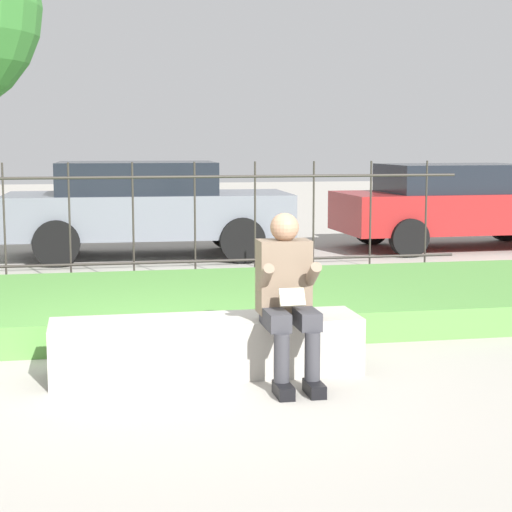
{
  "coord_description": "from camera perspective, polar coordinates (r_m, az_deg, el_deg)",
  "views": [
    {
      "loc": [
        -0.54,
        -6.23,
        1.75
      ],
      "look_at": [
        1.12,
        2.09,
        0.61
      ],
      "focal_mm": 60.0,
      "sensor_mm": 36.0,
      "label": 1
    }
  ],
  "objects": [
    {
      "name": "person_seated_reader",
      "position": [
        6.19,
        2.09,
        -2.4
      ],
      "size": [
        0.42,
        0.73,
        1.23
      ],
      "color": "black",
      "rests_on": "ground_plane"
    },
    {
      "name": "ground_plane",
      "position": [
        6.49,
        -6.14,
        -7.99
      ],
      "size": [
        60.0,
        60.0,
        0.0
      ],
      "primitive_type": "plane",
      "color": "#A8A399"
    },
    {
      "name": "stone_bench",
      "position": [
        6.48,
        -3.29,
        -6.25
      ],
      "size": [
        2.32,
        0.54,
        0.43
      ],
      "color": "#ADA89E",
      "rests_on": "ground_plane"
    },
    {
      "name": "car_parked_center",
      "position": [
        13.04,
        -7.37,
        3.31
      ],
      "size": [
        4.3,
        2.04,
        1.44
      ],
      "rotation": [
        0.0,
        0.0,
        -0.04
      ],
      "color": "slate",
      "rests_on": "ground_plane"
    },
    {
      "name": "iron_fence",
      "position": [
        10.26,
        -8.19,
        2.24
      ],
      "size": [
        8.12,
        0.03,
        1.5
      ],
      "color": "#332D28",
      "rests_on": "ground_plane"
    },
    {
      "name": "car_parked_right",
      "position": [
        14.38,
        13.42,
        3.39
      ],
      "size": [
        4.09,
        1.93,
        1.38
      ],
      "rotation": [
        0.0,
        0.0,
        0.02
      ],
      "color": "maroon",
      "rests_on": "ground_plane"
    },
    {
      "name": "grass_berm",
      "position": [
        8.52,
        -7.43,
        -3.3
      ],
      "size": [
        10.12,
        2.84,
        0.27
      ],
      "color": "#569342",
      "rests_on": "ground_plane"
    }
  ]
}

